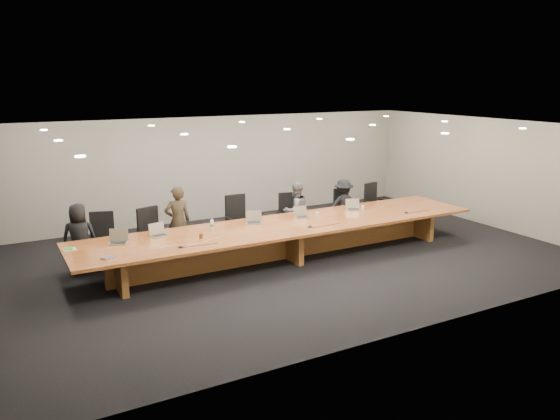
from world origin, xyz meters
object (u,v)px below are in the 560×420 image
object	(u,v)px
laptop_b	(159,230)
mic_right	(406,212)
paper_cup_far	(363,207)
chair_mid_right	(290,216)
laptop_d	(302,212)
laptop_e	(354,205)
laptop_a	(117,237)
mic_left	(181,247)
chair_far_left	(102,240)
chair_mid_left	(240,220)
laptop_c	(254,217)
person_d	(343,205)
chair_right	(346,209)
paper_cup_near	(317,214)
chair_left	(154,235)
chair_far_right	(377,204)
mic_center	(310,227)
conference_table	(287,235)
amber_mug	(201,236)
person_a	(80,238)
person_b	(178,221)
person_c	(296,211)
water_bottle	(212,225)

from	to	relation	value
laptop_b	mic_right	xyz separation A→B (m)	(5.58, -0.86, -0.12)
paper_cup_far	chair_mid_right	bearing A→B (deg)	147.33
laptop_d	laptop_e	world-z (taller)	laptop_e
laptop_a	mic_left	distance (m)	1.26
chair_far_left	chair_mid_left	xyz separation A→B (m)	(3.10, 0.03, 0.02)
chair_mid_left	laptop_c	distance (m)	0.97
chair_mid_left	person_d	xyz separation A→B (m)	(2.80, -0.15, 0.07)
laptop_e	mic_right	size ratio (longest dim) A/B	3.04
laptop_c	mic_right	bearing A→B (deg)	7.76
chair_right	chair_mid_left	bearing A→B (deg)	177.43
laptop_d	paper_cup_near	distance (m)	0.36
chair_far_left	chair_left	xyz separation A→B (m)	(1.04, -0.14, 0.01)
chair_far_right	mic_center	world-z (taller)	chair_far_right
chair_right	laptop_b	distance (m)	5.21
laptop_d	conference_table	bearing A→B (deg)	-145.42
conference_table	laptop_a	distance (m)	3.52
chair_right	mic_left	bearing A→B (deg)	-162.42
chair_far_right	paper_cup_near	size ratio (longest dim) A/B	11.57
mic_right	chair_far_right	bearing A→B (deg)	73.65
amber_mug	paper_cup_far	world-z (taller)	amber_mug
person_a	person_b	xyz separation A→B (m)	(2.04, 0.01, 0.08)
laptop_c	chair_right	bearing A→B (deg)	38.02
chair_left	person_a	distance (m)	1.48
person_b	laptop_d	size ratio (longest dim) A/B	4.85
person_a	mic_right	world-z (taller)	person_a
person_c	laptop_a	size ratio (longest dim) A/B	4.04
chair_far_left	chair_mid_right	size ratio (longest dim) A/B	1.03
person_a	chair_mid_left	bearing A→B (deg)	-160.85
paper_cup_near	laptop_b	bearing A→B (deg)	177.44
laptop_b	laptop_c	distance (m)	2.07
person_d	laptop_e	world-z (taller)	person_d
person_b	water_bottle	bearing A→B (deg)	116.18
laptop_b	chair_right	bearing A→B (deg)	-2.90
laptop_b	mic_left	bearing A→B (deg)	-95.19
conference_table	mic_right	distance (m)	2.98
chair_far_right	person_b	world-z (taller)	person_b
chair_far_left	mic_right	xyz separation A→B (m)	(6.53, -1.74, 0.19)
person_d	laptop_c	bearing A→B (deg)	26.96
laptop_b	paper_cup_near	world-z (taller)	laptop_b
amber_mug	mic_left	bearing A→B (deg)	-143.92
laptop_e	paper_cup_far	world-z (taller)	laptop_e
chair_far_left	laptop_e	bearing A→B (deg)	7.14
person_b	person_c	size ratio (longest dim) A/B	1.11
person_d	water_bottle	bearing A→B (deg)	24.93
person_b	chair_far_left	bearing A→B (deg)	2.59
water_bottle	mic_left	bearing A→B (deg)	-139.88
chair_far_left	amber_mug	size ratio (longest dim) A/B	12.29
chair_right	chair_far_right	xyz separation A→B (m)	(0.95, -0.08, 0.03)
mic_left	person_c	bearing A→B (deg)	25.73
person_a	paper_cup_near	size ratio (longest dim) A/B	14.25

